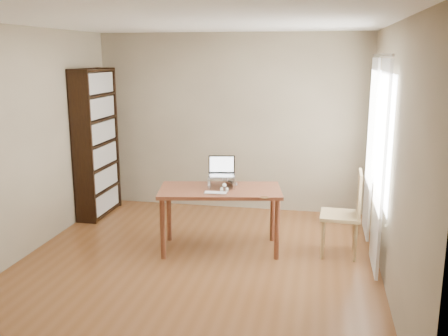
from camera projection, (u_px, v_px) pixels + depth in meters
room at (196, 151)px, 5.23m from camera, size 4.04×4.54×2.64m
bookshelf at (96, 143)px, 7.11m from camera, size 0.30×0.90×2.10m
curtains at (375, 155)px, 5.66m from camera, size 0.03×1.90×2.25m
desk at (220, 197)px, 5.86m from camera, size 1.52×0.95×0.75m
laptop_stand at (222, 180)px, 5.89m from camera, size 0.32×0.25×0.13m
laptop at (222, 171)px, 5.92m from camera, size 0.35×0.32×0.22m
keyboard at (216, 193)px, 5.62m from camera, size 0.27×0.13×0.02m
coaster at (264, 197)px, 5.47m from camera, size 0.09×0.09×0.01m
cat at (225, 181)px, 5.92m from camera, size 0.26×0.49×0.17m
chair at (347, 210)px, 5.71m from camera, size 0.46×0.46×1.00m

